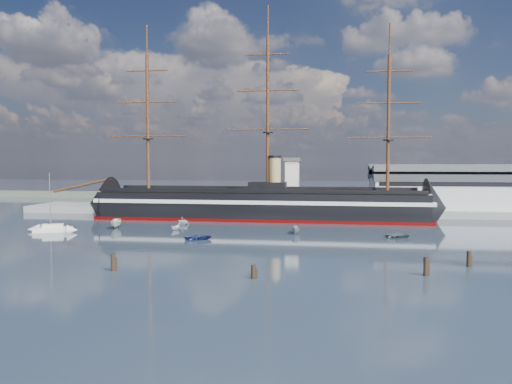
# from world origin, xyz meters

# --- Properties ---
(ground) EXTENTS (600.00, 600.00, 0.00)m
(ground) POSITION_xyz_m (0.00, 40.00, 0.00)
(ground) COLOR #212935
(ground) RESTS_ON ground
(quay) EXTENTS (180.00, 18.00, 2.00)m
(quay) POSITION_xyz_m (10.00, 76.00, 0.00)
(quay) COLOR slate
(quay) RESTS_ON ground
(warehouse) EXTENTS (63.00, 21.00, 11.60)m
(warehouse) POSITION_xyz_m (58.00, 80.00, 7.98)
(warehouse) COLOR #B7BABC
(warehouse) RESTS_ON ground
(quay_tower) EXTENTS (5.00, 5.00, 15.00)m
(quay_tower) POSITION_xyz_m (3.00, 73.00, 9.75)
(quay_tower) COLOR silver
(quay_tower) RESTS_ON ground
(warship) EXTENTS (113.02, 17.89, 53.94)m
(warship) POSITION_xyz_m (-6.58, 60.00, 4.04)
(warship) COLOR black
(warship) RESTS_ON ground
(sailboat) EXTENTS (8.60, 5.49, 13.29)m
(sailboat) POSITION_xyz_m (-47.68, 28.17, 0.85)
(sailboat) COLOR silver
(sailboat) RESTS_ON ground
(motorboat_a) EXTENTS (7.32, 4.28, 2.76)m
(motorboat_a) POSITION_xyz_m (-36.26, 36.21, 0.00)
(motorboat_a) COLOR silver
(motorboat_a) RESTS_ON ground
(motorboat_b) EXTENTS (2.50, 3.79, 1.64)m
(motorboat_b) POSITION_xyz_m (-12.59, 22.03, 0.00)
(motorboat_b) COLOR navy
(motorboat_b) RESTS_ON ground
(motorboat_c) EXTENTS (5.38, 2.12, 2.13)m
(motorboat_c) POSITION_xyz_m (6.53, 33.22, 0.00)
(motorboat_c) COLOR gray
(motorboat_c) RESTS_ON ground
(motorboat_d) EXTENTS (5.62, 6.36, 2.19)m
(motorboat_d) POSITION_xyz_m (-22.59, 45.13, 0.00)
(motorboat_d) COLOR silver
(motorboat_d) RESTS_ON ground
(motorboat_e) EXTENTS (2.09, 3.28, 1.42)m
(motorboat_e) POSITION_xyz_m (27.78, 30.17, 0.00)
(motorboat_e) COLOR #566067
(motorboat_e) RESTS_ON ground
(motorboat_g) EXTENTS (3.48, 2.21, 1.31)m
(motorboat_g) POSITION_xyz_m (-21.47, 35.38, 0.00)
(motorboat_g) COLOR silver
(motorboat_g) RESTS_ON ground
(piling_near_left) EXTENTS (0.64, 0.64, 3.23)m
(piling_near_left) POSITION_xyz_m (-17.49, -7.86, 0.00)
(piling_near_left) COLOR black
(piling_near_left) RESTS_ON ground
(piling_near_mid) EXTENTS (0.64, 0.64, 2.58)m
(piling_near_mid) POSITION_xyz_m (3.30, -9.83, 0.00)
(piling_near_mid) COLOR black
(piling_near_mid) RESTS_ON ground
(piling_near_right) EXTENTS (0.64, 0.64, 3.35)m
(piling_near_right) POSITION_xyz_m (26.65, -4.95, 0.00)
(piling_near_right) COLOR black
(piling_near_right) RESTS_ON ground
(piling_far_right) EXTENTS (0.64, 0.64, 3.07)m
(piling_far_right) POSITION_xyz_m (34.25, 2.18, 0.00)
(piling_far_right) COLOR black
(piling_far_right) RESTS_ON ground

